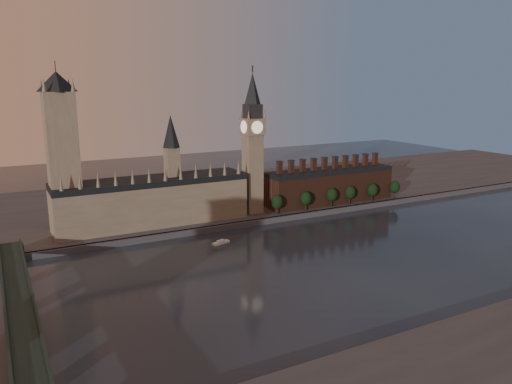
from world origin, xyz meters
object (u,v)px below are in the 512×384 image
at_px(westminster_bridge, 21,317).
at_px(river_boat, 221,242).
at_px(big_ben, 253,142).
at_px(victoria_tower, 62,149).

xyz_separation_m(westminster_bridge, river_boat, (118.07, 66.67, -6.52)).
bearing_deg(big_ben, westminster_bridge, -145.67).
bearing_deg(big_ben, victoria_tower, 177.80).
distance_m(big_ben, river_boat, 86.30).
xyz_separation_m(big_ben, river_boat, (-46.93, -46.03, -55.91)).
bearing_deg(westminster_bridge, big_ben, 34.33).
distance_m(westminster_bridge, river_boat, 135.74).
relative_size(westminster_bridge, river_boat, 16.08).
height_order(victoria_tower, river_boat, victoria_tower).
distance_m(victoria_tower, river_boat, 113.53).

